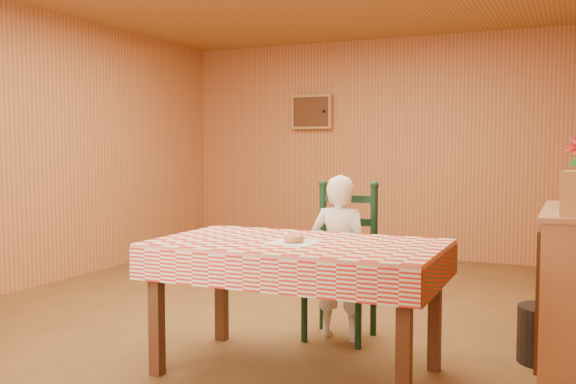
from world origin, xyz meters
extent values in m
plane|color=brown|center=(0.00, 0.00, 0.00)|extent=(6.00, 6.00, 0.00)
cube|color=#C27946|center=(0.00, 3.00, 1.30)|extent=(5.00, 0.10, 2.60)
cube|color=#C27946|center=(-2.50, 0.00, 1.30)|extent=(0.10, 6.00, 2.60)
cube|color=tan|center=(-0.90, 2.94, 1.75)|extent=(0.52, 0.08, 0.42)
cube|color=#512C15|center=(-0.90, 2.90, 1.75)|extent=(0.46, 0.02, 0.36)
sphere|color=black|center=(-0.72, 2.88, 1.75)|extent=(0.04, 0.04, 0.04)
cube|color=#512C15|center=(0.66, -1.15, 0.72)|extent=(1.60, 0.90, 0.06)
cube|color=#512C15|center=(-0.06, -1.52, 0.34)|extent=(0.07, 0.07, 0.69)
cube|color=#512C15|center=(1.38, -1.52, 0.34)|extent=(0.07, 0.07, 0.69)
cube|color=#512C15|center=(-0.06, -0.78, 0.34)|extent=(0.07, 0.07, 0.69)
cube|color=#512C15|center=(1.38, -0.78, 0.34)|extent=(0.07, 0.07, 0.69)
cube|color=red|center=(0.66, -1.15, 0.76)|extent=(1.64, 0.94, 0.02)
cube|color=red|center=(0.66, -1.62, 0.66)|extent=(1.64, 0.02, 0.18)
cube|color=red|center=(0.66, -0.68, 0.66)|extent=(1.64, 0.02, 0.18)
cube|color=#2D5928|center=(-0.16, -1.15, 0.66)|extent=(0.02, 0.94, 0.18)
cube|color=#2D5928|center=(1.48, -1.15, 0.66)|extent=(0.02, 0.94, 0.18)
cube|color=black|center=(0.66, -0.42, 0.43)|extent=(0.44, 0.40, 0.04)
cylinder|color=black|center=(0.47, -0.59, 0.21)|extent=(0.04, 0.04, 0.41)
cylinder|color=black|center=(0.85, -0.59, 0.21)|extent=(0.04, 0.04, 0.41)
cylinder|color=black|center=(0.47, -0.25, 0.21)|extent=(0.04, 0.04, 0.41)
cylinder|color=black|center=(0.85, -0.25, 0.21)|extent=(0.04, 0.04, 0.41)
cylinder|color=black|center=(0.47, -0.25, 0.75)|extent=(0.05, 0.05, 0.60)
sphere|color=black|center=(0.47, -0.25, 1.05)|extent=(0.06, 0.06, 0.06)
cylinder|color=black|center=(0.85, -0.25, 0.75)|extent=(0.05, 0.05, 0.60)
sphere|color=black|center=(0.85, -0.25, 1.05)|extent=(0.06, 0.06, 0.06)
cube|color=black|center=(0.66, -0.25, 0.63)|extent=(0.38, 0.03, 0.05)
cube|color=black|center=(0.66, -0.25, 0.79)|extent=(0.38, 0.03, 0.05)
cube|color=black|center=(0.66, -0.25, 0.95)|extent=(0.38, 0.03, 0.05)
imported|color=white|center=(0.66, -0.42, 0.56)|extent=(0.41, 0.27, 1.12)
cube|color=white|center=(0.66, -1.20, 0.77)|extent=(0.27, 0.27, 0.00)
torus|color=#C28145|center=(0.66, -1.20, 0.79)|extent=(0.13, 0.13, 0.04)
cube|color=#512C15|center=(1.94, -0.19, 0.45)|extent=(0.02, 1.20, 0.80)
cylinder|color=black|center=(1.98, -0.37, 0.17)|extent=(0.43, 0.43, 0.34)
camera|label=1|loc=(2.11, -4.51, 1.31)|focal=40.00mm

